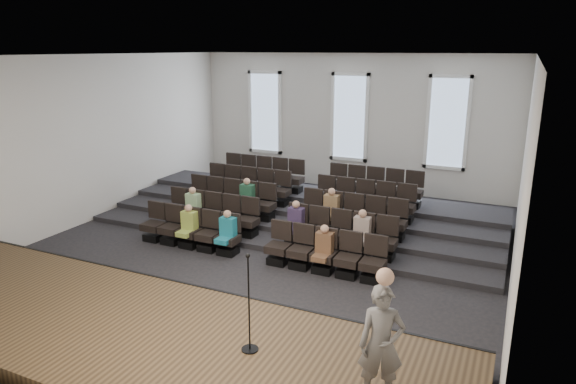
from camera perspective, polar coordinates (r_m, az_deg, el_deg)
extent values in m
plane|color=black|center=(13.67, -2.75, -6.52)|extent=(14.00, 14.00, 0.00)
cube|color=white|center=(12.66, -3.05, 14.97)|extent=(12.00, 14.00, 0.02)
cube|color=silver|center=(19.33, 6.88, 7.67)|extent=(12.00, 0.04, 5.00)
cube|color=silver|center=(7.70, -28.03, -6.50)|extent=(12.00, 0.04, 5.00)
cube|color=silver|center=(16.57, -21.76, 5.33)|extent=(0.04, 14.00, 5.00)
cube|color=silver|center=(11.51, 24.71, 0.84)|extent=(0.04, 14.00, 5.00)
cube|color=#4F3B22|center=(9.81, -17.15, -15.17)|extent=(11.80, 3.60, 0.50)
cube|color=black|center=(11.00, -10.95, -11.18)|extent=(11.80, 0.06, 0.52)
cube|color=black|center=(15.61, 1.19, -3.34)|extent=(11.80, 4.80, 0.15)
cube|color=black|center=(16.04, 1.95, -2.53)|extent=(11.80, 3.75, 0.30)
cube|color=black|center=(16.48, 2.66, -1.76)|extent=(11.80, 2.70, 0.45)
cube|color=black|center=(16.92, 3.34, -1.03)|extent=(11.80, 1.65, 0.60)
cube|color=black|center=(14.81, -14.68, -4.83)|extent=(0.47, 0.43, 0.20)
cube|color=black|center=(14.71, -14.76, -3.70)|extent=(0.55, 0.50, 0.19)
cube|color=black|center=(14.74, -14.36, -1.96)|extent=(0.55, 0.08, 0.50)
cube|color=black|center=(14.46, -12.82, -5.23)|extent=(0.47, 0.43, 0.20)
cube|color=black|center=(14.35, -12.90, -4.07)|extent=(0.55, 0.50, 0.19)
cube|color=black|center=(14.38, -12.49, -2.28)|extent=(0.55, 0.08, 0.50)
cube|color=black|center=(14.11, -10.88, -5.63)|extent=(0.47, 0.43, 0.20)
cube|color=black|center=(14.01, -10.94, -4.45)|extent=(0.55, 0.50, 0.19)
cube|color=black|center=(14.03, -10.53, -2.61)|extent=(0.55, 0.08, 0.50)
cube|color=black|center=(13.79, -8.83, -6.05)|extent=(0.47, 0.43, 0.20)
cube|color=black|center=(13.68, -8.89, -4.84)|extent=(0.55, 0.50, 0.19)
cube|color=black|center=(13.71, -8.47, -2.96)|extent=(0.55, 0.08, 0.50)
cube|color=black|center=(13.49, -6.69, -6.48)|extent=(0.47, 0.43, 0.20)
cube|color=black|center=(13.37, -6.73, -5.25)|extent=(0.55, 0.50, 0.19)
cube|color=black|center=(13.40, -6.32, -3.32)|extent=(0.55, 0.08, 0.50)
cube|color=black|center=(12.84, -1.10, -7.55)|extent=(0.47, 0.43, 0.20)
cube|color=black|center=(12.72, -1.11, -6.27)|extent=(0.55, 0.50, 0.19)
cube|color=black|center=(12.75, -0.71, -4.24)|extent=(0.55, 0.08, 0.50)
cube|color=black|center=(12.61, 1.38, -8.00)|extent=(0.47, 0.43, 0.20)
cube|color=black|center=(12.49, 1.38, -6.70)|extent=(0.55, 0.50, 0.19)
cube|color=black|center=(12.52, 1.78, -4.63)|extent=(0.55, 0.08, 0.50)
cube|color=black|center=(12.40, 3.95, -8.45)|extent=(0.47, 0.43, 0.20)
cube|color=black|center=(12.28, 3.97, -7.13)|extent=(0.55, 0.50, 0.19)
cube|color=black|center=(12.31, 4.36, -5.02)|extent=(0.55, 0.08, 0.50)
cube|color=black|center=(12.22, 6.60, -8.90)|extent=(0.47, 0.43, 0.20)
cube|color=black|center=(12.10, 6.65, -7.56)|extent=(0.55, 0.50, 0.19)
cube|color=black|center=(12.13, 7.03, -5.42)|extent=(0.55, 0.08, 0.50)
cube|color=black|center=(12.07, 9.34, -9.34)|extent=(0.47, 0.43, 0.20)
cube|color=black|center=(11.94, 9.41, -7.99)|extent=(0.55, 0.50, 0.19)
cube|color=black|center=(11.98, 9.77, -5.82)|extent=(0.55, 0.08, 0.50)
cube|color=black|center=(15.53, -12.28, -3.12)|extent=(0.47, 0.43, 0.20)
cube|color=black|center=(15.44, -12.35, -2.03)|extent=(0.55, 0.50, 0.19)
cube|color=black|center=(15.48, -11.97, -0.37)|extent=(0.55, 0.08, 0.50)
cube|color=black|center=(15.19, -10.46, -3.45)|extent=(0.47, 0.43, 0.20)
cube|color=black|center=(15.10, -10.52, -2.34)|extent=(0.55, 0.50, 0.19)
cube|color=black|center=(15.14, -10.14, -0.64)|extent=(0.55, 0.08, 0.50)
cube|color=black|center=(14.87, -8.56, -3.79)|extent=(0.47, 0.43, 0.20)
cube|color=black|center=(14.77, -8.61, -2.65)|extent=(0.55, 0.50, 0.19)
cube|color=black|center=(14.81, -8.23, -0.92)|extent=(0.55, 0.08, 0.50)
cube|color=black|center=(14.56, -6.58, -4.14)|extent=(0.47, 0.43, 0.20)
cube|color=black|center=(14.46, -6.62, -2.98)|extent=(0.55, 0.50, 0.19)
cube|color=black|center=(14.51, -6.24, -1.21)|extent=(0.55, 0.08, 0.50)
cube|color=black|center=(14.27, -4.52, -4.50)|extent=(0.47, 0.43, 0.20)
cube|color=black|center=(14.17, -4.54, -3.32)|extent=(0.55, 0.50, 0.19)
cube|color=black|center=(14.22, -4.16, -1.51)|extent=(0.55, 0.08, 0.50)
cube|color=black|center=(13.66, 0.82, -5.39)|extent=(0.47, 0.43, 0.20)
cube|color=black|center=(13.55, 0.83, -4.17)|extent=(0.55, 0.50, 0.19)
cube|color=black|center=(13.60, 1.20, -2.27)|extent=(0.55, 0.08, 0.50)
cube|color=black|center=(13.45, 3.17, -5.77)|extent=(0.47, 0.43, 0.20)
cube|color=black|center=(13.34, 3.19, -4.53)|extent=(0.55, 0.50, 0.19)
cube|color=black|center=(13.39, 3.55, -2.60)|extent=(0.55, 0.08, 0.50)
cube|color=black|center=(13.25, 5.60, -6.15)|extent=(0.47, 0.43, 0.20)
cube|color=black|center=(13.14, 5.63, -4.90)|extent=(0.55, 0.50, 0.19)
cube|color=black|center=(13.19, 5.98, -2.93)|extent=(0.55, 0.08, 0.50)
cube|color=black|center=(13.09, 8.09, -6.53)|extent=(0.47, 0.43, 0.20)
cube|color=black|center=(12.97, 8.14, -5.26)|extent=(0.55, 0.50, 0.19)
cube|color=black|center=(13.02, 8.48, -3.27)|extent=(0.55, 0.08, 0.50)
cube|color=black|center=(12.95, 10.65, -6.91)|extent=(0.47, 0.43, 0.20)
cube|color=black|center=(12.83, 10.72, -5.63)|extent=(0.55, 0.50, 0.19)
cube|color=black|center=(12.88, 11.04, -3.61)|extent=(0.55, 0.08, 0.50)
cube|color=black|center=(16.29, -10.11, -1.56)|extent=(0.47, 0.42, 0.20)
cube|color=black|center=(16.20, -10.16, -0.51)|extent=(0.55, 0.50, 0.19)
cube|color=black|center=(16.26, -9.81, 1.06)|extent=(0.55, 0.08, 0.50)
cube|color=black|center=(15.97, -8.34, -1.84)|extent=(0.47, 0.42, 0.20)
cube|color=black|center=(15.88, -8.38, -0.77)|extent=(0.55, 0.50, 0.19)
cube|color=black|center=(15.94, -8.03, 0.84)|extent=(0.55, 0.08, 0.50)
cube|color=black|center=(15.66, -6.49, -2.12)|extent=(0.47, 0.42, 0.20)
cube|color=black|center=(15.57, -6.53, -1.04)|extent=(0.55, 0.50, 0.19)
cube|color=black|center=(15.63, -6.17, 0.61)|extent=(0.55, 0.08, 0.50)
cube|color=black|center=(15.37, -4.57, -2.42)|extent=(0.47, 0.42, 0.20)
cube|color=black|center=(15.27, -4.60, -1.31)|extent=(0.55, 0.50, 0.19)
cube|color=black|center=(15.34, -4.25, 0.36)|extent=(0.55, 0.08, 0.50)
cube|color=black|center=(15.09, -2.58, -2.72)|extent=(0.47, 0.42, 0.20)
cube|color=black|center=(15.00, -2.60, -1.60)|extent=(0.55, 0.50, 0.19)
cube|color=black|center=(15.06, -2.25, 0.11)|extent=(0.55, 0.08, 0.50)
cube|color=black|center=(14.52, 2.52, -3.48)|extent=(0.47, 0.42, 0.20)
cube|color=black|center=(14.42, 2.53, -2.32)|extent=(0.55, 0.50, 0.19)
cube|color=black|center=(14.48, 2.87, -0.54)|extent=(0.55, 0.08, 0.50)
cube|color=black|center=(14.31, 4.74, -3.80)|extent=(0.47, 0.42, 0.20)
cube|color=black|center=(14.21, 4.77, -2.62)|extent=(0.55, 0.50, 0.19)
cube|color=black|center=(14.28, 5.10, -0.82)|extent=(0.55, 0.08, 0.50)
cube|color=black|center=(14.13, 7.03, -4.13)|extent=(0.47, 0.42, 0.20)
cube|color=black|center=(14.03, 7.07, -2.94)|extent=(0.55, 0.50, 0.19)
cube|color=black|center=(14.10, 7.39, -1.11)|extent=(0.55, 0.08, 0.50)
cube|color=black|center=(13.98, 9.38, -4.46)|extent=(0.47, 0.42, 0.20)
cube|color=black|center=(13.87, 9.43, -3.25)|extent=(0.55, 0.50, 0.19)
cube|color=black|center=(13.94, 9.74, -1.40)|extent=(0.55, 0.08, 0.50)
cube|color=black|center=(13.85, 11.77, -4.78)|extent=(0.47, 0.42, 0.20)
cube|color=black|center=(13.74, 11.84, -3.57)|extent=(0.55, 0.50, 0.19)
cube|color=black|center=(13.81, 12.14, -1.70)|extent=(0.55, 0.08, 0.50)
cube|color=black|center=(17.08, -8.14, -0.14)|extent=(0.47, 0.42, 0.20)
cube|color=black|center=(17.00, -8.18, 0.87)|extent=(0.55, 0.50, 0.19)
cube|color=black|center=(17.07, -7.85, 2.36)|extent=(0.55, 0.08, 0.50)
cube|color=black|center=(16.77, -6.41, -0.37)|extent=(0.47, 0.42, 0.20)
cube|color=black|center=(16.69, -6.44, 0.65)|extent=(0.55, 0.50, 0.19)
cube|color=black|center=(16.76, -6.12, 2.17)|extent=(0.55, 0.08, 0.50)
cube|color=black|center=(16.48, -4.62, -0.62)|extent=(0.47, 0.42, 0.20)
cube|color=black|center=(16.39, -4.65, 0.42)|extent=(0.55, 0.50, 0.19)
cube|color=black|center=(16.47, -4.32, 1.98)|extent=(0.55, 0.08, 0.50)
cube|color=black|center=(16.20, -2.77, -0.87)|extent=(0.47, 0.42, 0.20)
cube|color=black|center=(16.12, -2.79, 0.19)|extent=(0.55, 0.50, 0.19)
cube|color=black|center=(16.19, -2.46, 1.77)|extent=(0.55, 0.08, 0.50)
cube|color=black|center=(15.94, -0.86, -1.13)|extent=(0.47, 0.42, 0.20)
cube|color=black|center=(15.86, -0.86, -0.05)|extent=(0.55, 0.50, 0.19)
cube|color=black|center=(15.93, -0.54, 1.55)|extent=(0.55, 0.08, 0.50)
cube|color=black|center=(15.40, 4.01, -1.78)|extent=(0.47, 0.42, 0.20)
cube|color=black|center=(15.31, 4.04, -0.67)|extent=(0.55, 0.50, 0.19)
cube|color=black|center=(15.39, 4.34, 0.99)|extent=(0.55, 0.08, 0.50)
cube|color=black|center=(15.21, 6.13, -2.06)|extent=(0.47, 0.42, 0.20)
cube|color=black|center=(15.12, 6.16, -0.94)|extent=(0.55, 0.50, 0.19)
cube|color=black|center=(15.20, 6.46, 0.75)|extent=(0.55, 0.08, 0.50)
cube|color=black|center=(15.04, 8.29, -2.34)|extent=(0.47, 0.42, 0.20)
cube|color=black|center=(14.95, 8.34, -1.21)|extent=(0.55, 0.50, 0.19)
cube|color=black|center=(15.03, 8.63, 0.50)|extent=(0.55, 0.08, 0.50)
cube|color=black|center=(14.89, 10.50, -2.63)|extent=(0.47, 0.42, 0.20)
cube|color=black|center=(14.80, 10.56, -1.49)|extent=(0.55, 0.50, 0.19)
cube|color=black|center=(14.88, 10.84, 0.24)|extent=(0.55, 0.08, 0.50)
cube|color=black|center=(14.77, 12.75, -2.92)|extent=(0.47, 0.42, 0.20)
cube|color=black|center=(14.67, 12.83, -1.77)|extent=(0.55, 0.50, 0.19)
cube|color=black|center=(14.76, 13.10, -0.03)|extent=(0.55, 0.08, 0.50)
cube|color=black|center=(17.90, -6.34, 1.16)|extent=(0.47, 0.42, 0.20)
cube|color=black|center=(17.82, -6.37, 2.12)|extent=(0.55, 0.50, 0.19)
cube|color=black|center=(17.91, -6.06, 3.54)|extent=(0.55, 0.08, 0.50)
cube|color=black|center=(17.60, -4.67, 0.96)|extent=(0.47, 0.42, 0.20)
cube|color=black|center=(17.53, -4.69, 1.94)|extent=(0.55, 0.50, 0.19)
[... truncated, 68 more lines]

